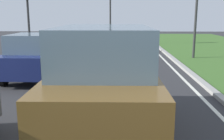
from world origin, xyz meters
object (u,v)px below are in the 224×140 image
car_suv_ahead (104,82)px  traffic_light_near_right (197,1)px  car_hatchback_far (34,56)px  traffic_light_overhead_left (27,5)px  traffic_light_far_median (110,3)px

car_suv_ahead → traffic_light_near_right: traffic_light_near_right is taller
car_hatchback_far → traffic_light_near_right: (7.67, 4.89, 2.35)m
traffic_light_near_right → car_suv_ahead: bearing=-114.9°
traffic_light_overhead_left → traffic_light_far_median: traffic_light_far_median is taller
car_hatchback_far → car_suv_ahead: bearing=-57.4°
car_suv_ahead → traffic_light_near_right: 11.14m
car_hatchback_far → traffic_light_overhead_left: size_ratio=0.79×
traffic_light_overhead_left → traffic_light_far_median: (4.95, 5.78, 0.33)m
car_hatchback_far → traffic_light_overhead_left: 7.11m
car_suv_ahead → car_hatchback_far: bearing=120.9°
car_suv_ahead → traffic_light_overhead_left: traffic_light_overhead_left is taller
traffic_light_near_right → car_hatchback_far: bearing=-147.5°
car_suv_ahead → traffic_light_far_median: (-0.46, 17.15, 2.27)m
traffic_light_near_right → traffic_light_overhead_left: (-10.00, 1.44, -0.12)m
car_suv_ahead → traffic_light_far_median: 17.31m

